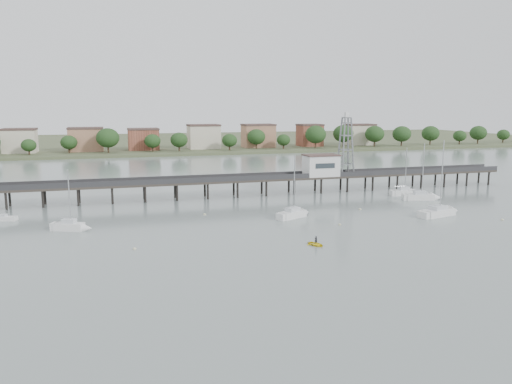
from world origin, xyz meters
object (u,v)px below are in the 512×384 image
lattice_tower (346,146)px  yellow_dinghy (316,245)px  sailboat_c (297,214)px  pier (221,181)px  sailboat_e (425,197)px  sailboat_f (407,192)px  white_tender (7,218)px  sailboat_d (444,212)px  sailboat_b (74,227)px

lattice_tower → yellow_dinghy: (-26.32, -44.22, -11.10)m
sailboat_c → pier: bearing=83.6°
pier → yellow_dinghy: pier is taller
sailboat_c → sailboat_e: bearing=-12.9°
lattice_tower → sailboat_c: 34.83m
sailboat_f → white_tender: (-86.44, -3.49, -0.24)m
lattice_tower → sailboat_d: bearing=-79.3°
sailboat_b → sailboat_f: size_ratio=0.92×
sailboat_c → sailboat_f: sailboat_c is taller
sailboat_c → sailboat_e: size_ratio=0.94×
sailboat_e → yellow_dinghy: 47.67m
lattice_tower → sailboat_e: size_ratio=1.16×
pier → lattice_tower: (31.50, 0.00, 7.31)m
sailboat_b → sailboat_e: size_ratio=0.81×
sailboat_f → white_tender: 86.51m
sailboat_f → sailboat_b: bearing=-167.6°
sailboat_b → white_tender: bearing=160.0°
lattice_tower → pier: bearing=-180.0°
pier → sailboat_c: 26.68m
sailboat_d → sailboat_c: bearing=152.7°
lattice_tower → white_tender: bearing=-170.2°
sailboat_e → sailboat_d: 16.28m
pier → sailboat_e: size_ratio=11.20×
sailboat_b → white_tender: 16.93m
sailboat_b → yellow_dinghy: bearing=-6.7°
sailboat_e → sailboat_d: size_ratio=0.87×
pier → sailboat_d: bearing=-39.8°
sailboat_d → pier: bearing=125.7°
sailboat_e → yellow_dinghy: size_ratio=4.72×
lattice_tower → sailboat_b: bearing=-158.6°
pier → lattice_tower: size_ratio=9.68×
pier → sailboat_b: bearing=-141.5°
sailboat_b → sailboat_d: bearing=16.7°
lattice_tower → sailboat_f: (11.76, -9.45, -10.45)m
pier → sailboat_c: (9.37, -24.78, -3.15)m
pier → yellow_dinghy: 44.68m
lattice_tower → sailboat_b: 67.58m
pier → sailboat_e: (43.68, -16.11, -3.15)m
lattice_tower → white_tender: (-74.67, -12.94, -10.69)m
sailboat_b → sailboat_f: sailboat_f is taller
sailboat_b → sailboat_c: size_ratio=0.87×
pier → sailboat_c: sailboat_c is taller
sailboat_f → yellow_dinghy: bearing=-136.6°
pier → sailboat_f: (43.26, -9.45, -3.15)m
sailboat_d → sailboat_b: bearing=159.8°
white_tender → sailboat_c: bearing=7.1°
pier → sailboat_d: (37.39, -31.13, -3.16)m
sailboat_c → yellow_dinghy: (-4.20, -19.44, -0.65)m
lattice_tower → sailboat_c: (-22.13, -24.78, -10.45)m
pier → sailboat_e: bearing=-20.2°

